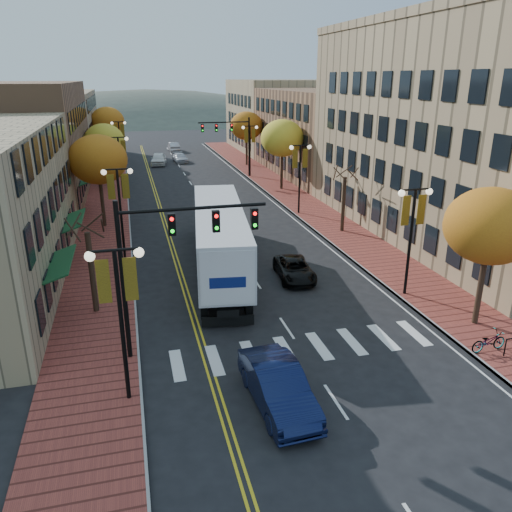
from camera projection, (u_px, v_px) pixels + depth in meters
ground at (316, 373)px, 20.52m from camera, size 200.00×200.00×0.00m
sidewalk_left at (107, 202)px, 47.99m from camera, size 4.00×85.00×0.15m
sidewalk_right at (286, 192)px, 52.22m from camera, size 4.00×85.00×0.15m
building_left_mid at (15, 143)px, 47.46m from camera, size 12.00×24.00×11.00m
building_left_far at (50, 127)px, 70.49m from camera, size 12.00×26.00×9.50m
building_right_near at (477, 134)px, 36.90m from camera, size 15.00×28.00×15.00m
building_right_mid at (336, 132)px, 61.43m from camera, size 15.00×24.00×10.00m
building_right_far at (283, 115)px, 81.30m from camera, size 15.00×20.00×11.00m
tree_left_a at (92, 273)px, 24.94m from camera, size 0.28×0.28×4.20m
tree_left_b at (98, 160)px, 38.43m from camera, size 4.48×4.48×7.21m
tree_left_c at (104, 141)px, 53.13m from camera, size 4.16×4.16×6.69m
tree_left_d at (107, 121)px, 69.34m from camera, size 4.61×4.61×7.42m
tree_right_a at (490, 226)px, 22.74m from camera, size 4.16×4.16×6.69m
tree_right_b at (343, 204)px, 38.27m from camera, size 0.28×0.28×4.20m
tree_right_c at (282, 138)px, 51.76m from camera, size 4.48×4.48×7.21m
tree_right_d at (247, 126)px, 66.39m from camera, size 4.35×4.35×7.00m
lamp_left_a at (119, 297)px, 17.31m from camera, size 1.96×0.36×6.05m
lamp_left_b at (119, 196)px, 31.88m from camera, size 1.96×0.36×6.05m
lamp_left_c at (119, 155)px, 48.28m from camera, size 1.96×0.36×6.05m
lamp_left_d at (119, 135)px, 64.67m from camera, size 1.96×0.36×6.05m
lamp_right_a at (412, 221)px, 26.29m from camera, size 1.96×0.36×6.05m
lamp_right_b at (300, 166)px, 42.69m from camera, size 1.96×0.36×6.05m
lamp_right_c at (250, 141)px, 59.09m from camera, size 1.96×0.36×6.05m
traffic_mast_near at (169, 248)px, 20.30m from camera, size 6.10×0.35×7.00m
traffic_mast_far at (233, 136)px, 58.40m from camera, size 6.10×0.34×7.00m
semi_truck at (219, 232)px, 30.75m from camera, size 4.90×17.15×4.24m
navy_sedan at (278, 386)px, 18.23m from camera, size 2.00×5.03×1.63m
black_suv at (294, 269)px, 29.92m from camera, size 2.38×4.47×1.20m
car_far_white at (159, 159)px, 68.51m from camera, size 2.59×5.06×1.65m
car_far_silver at (180, 158)px, 70.76m from camera, size 2.04×4.38×1.24m
car_far_oncoming at (174, 147)px, 81.04m from camera, size 1.66×4.45×1.45m
bicycle at (489, 341)px, 21.74m from camera, size 1.80×0.75×0.92m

